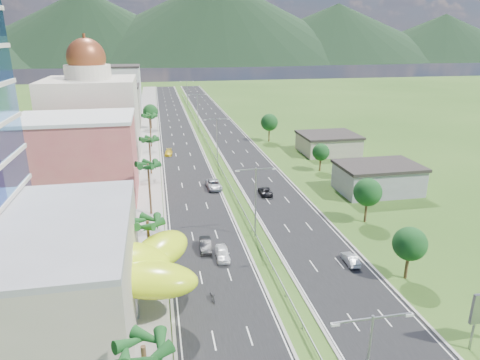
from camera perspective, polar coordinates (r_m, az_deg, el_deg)
ground at (r=57.11m, az=4.33°, el=-11.93°), size 500.00×500.00×0.00m
road_left at (r=140.45m, az=-8.44°, el=6.52°), size 11.00×260.00×0.04m
road_right at (r=141.90m, az=-2.34°, el=6.83°), size 11.00×260.00×0.04m
sidewalk_left at (r=140.36m, az=-12.33°, el=6.30°), size 7.00×260.00×0.12m
median_guardrail at (r=123.37m, az=-4.50°, el=5.27°), size 0.10×216.06×0.76m
streetlight_median_b at (r=62.95m, az=2.09°, el=-2.07°), size 6.04×0.25×11.00m
streetlight_median_c at (r=100.73m, az=-3.09°, el=5.84°), size 6.04×0.25×11.00m
streetlight_median_d at (r=144.67m, az=-5.66°, el=9.69°), size 6.04×0.25×11.00m
streetlight_median_e at (r=189.11m, az=-7.05°, el=11.73°), size 6.04×0.25×11.00m
lime_canopy at (r=49.91m, az=-17.38°, el=-11.04°), size 18.00×15.00×7.40m
pink_shophouse at (r=83.41m, az=-20.67°, el=2.48°), size 20.00×15.00×15.00m
domed_building at (r=104.81m, az=-19.03°, el=7.93°), size 20.00×20.00×28.70m
midrise_grey at (r=129.72m, az=-17.08°, el=8.50°), size 16.00×15.00×16.00m
midrise_beige at (r=151.58m, az=-16.28°, el=9.36°), size 16.00×15.00×13.00m
midrise_white at (r=173.98m, az=-15.77°, el=11.35°), size 16.00×15.00×18.00m
shed_near at (r=87.51m, az=17.89°, el=0.08°), size 15.00×10.00×5.00m
shed_far at (r=114.38m, az=11.67°, el=4.69°), size 14.00×12.00×4.40m
palm_tree_a at (r=32.91m, az=-12.74°, el=-21.47°), size 3.60×3.60×9.10m
palm_tree_b at (r=53.99m, az=-12.23°, el=-5.78°), size 3.60×3.60×8.10m
palm_tree_c at (r=72.29m, az=-12.17°, el=1.74°), size 3.60×3.60×9.60m
palm_tree_d at (r=94.78m, az=-12.02°, el=5.14°), size 3.60×3.60×8.60m
palm_tree_e at (r=119.12m, az=-11.98°, el=8.23°), size 3.60×3.60×9.40m
leafy_tree_lfar at (r=144.23m, az=-11.86°, el=8.89°), size 4.90×4.90×8.05m
leafy_tree_ra at (r=57.01m, az=21.70°, el=-7.92°), size 4.20×4.20×6.90m
leafy_tree_rb at (r=71.73m, az=16.66°, el=-1.57°), size 4.55×4.55×7.47m
leafy_tree_rc at (r=97.43m, az=10.73°, el=3.66°), size 3.85×3.85×6.33m
leafy_tree_rd at (r=123.71m, az=3.93°, el=7.67°), size 4.90×4.90×8.05m
mountain_ridge at (r=503.55m, az=-2.78°, el=15.30°), size 860.00×140.00×90.00m
car_white_near_left at (r=59.35m, az=-2.37°, el=-9.73°), size 1.95×4.56×1.54m
car_dark_left at (r=61.76m, az=-4.64°, el=-8.60°), size 1.84×4.65×1.51m
car_silver_mid_left at (r=85.50m, az=-3.51°, el=-0.61°), size 2.95×6.02×1.65m
car_yellow_far_left at (r=111.34m, az=-9.50°, el=3.64°), size 2.25×4.56×1.27m
car_silver_right at (r=60.00m, az=14.49°, el=-10.16°), size 1.52×4.01×1.30m
car_dark_far_right at (r=82.42m, az=3.39°, el=-1.48°), size 2.37×4.85×1.33m
motorcycle at (r=51.11m, az=-3.71°, el=-15.08°), size 0.83×1.97×1.22m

